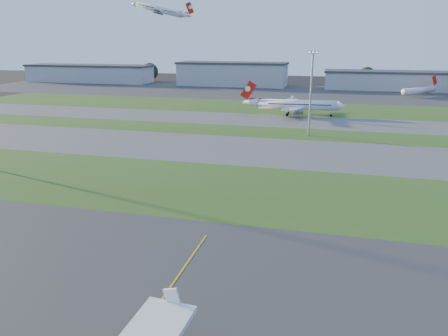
% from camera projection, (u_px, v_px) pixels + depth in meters
% --- Properties ---
extents(grass_strip_a, '(300.00, 34.00, 0.01)m').
position_uv_depth(grass_strip_a, '(214.00, 188.00, 88.61)').
color(grass_strip_a, '#32501A').
rests_on(grass_strip_a, ground).
extents(taxiway_a, '(300.00, 32.00, 0.01)m').
position_uv_depth(taxiway_a, '(247.00, 150.00, 119.26)').
color(taxiway_a, '#515154').
rests_on(taxiway_a, ground).
extents(grass_strip_b, '(300.00, 18.00, 0.01)m').
position_uv_depth(grass_strip_b, '(262.00, 132.00, 142.48)').
color(grass_strip_b, '#32501A').
rests_on(grass_strip_b, ground).
extents(taxiway_b, '(300.00, 26.00, 0.01)m').
position_uv_depth(taxiway_b, '(272.00, 121.00, 162.92)').
color(taxiway_b, '#515154').
rests_on(taxiway_b, ground).
extents(grass_strip_c, '(300.00, 40.00, 0.01)m').
position_uv_depth(grass_strip_c, '(283.00, 108.00, 193.57)').
color(grass_strip_c, '#32501A').
rests_on(grass_strip_c, ground).
extents(apron_far, '(400.00, 80.00, 0.01)m').
position_uv_depth(apron_far, '(296.00, 93.00, 249.30)').
color(apron_far, '#333335').
rests_on(apron_far, ground).
extents(airliner_taxiing, '(38.29, 32.44, 11.94)m').
position_uv_depth(airliner_taxiing, '(296.00, 105.00, 172.91)').
color(airliner_taxiing, white).
rests_on(airliner_taxiing, ground).
extents(airliner_departing, '(33.32, 28.03, 10.48)m').
position_uv_depth(airliner_departing, '(160.00, 10.00, 250.94)').
color(airliner_departing, white).
extents(mini_jet_near, '(20.68, 22.19, 9.48)m').
position_uv_depth(mini_jet_near, '(419.00, 90.00, 232.27)').
color(mini_jet_near, white).
rests_on(mini_jet_near, ground).
extents(light_mast_centre, '(3.20, 0.70, 25.80)m').
position_uv_depth(light_mast_centre, '(311.00, 88.00, 132.84)').
color(light_mast_centre, gray).
rests_on(light_mast_centre, ground).
extents(hangar_far_west, '(91.80, 23.00, 12.20)m').
position_uv_depth(hangar_far_west, '(89.00, 73.00, 311.58)').
color(hangar_far_west, '#96989D').
rests_on(hangar_far_west, ground).
extents(hangar_west, '(71.40, 23.00, 15.20)m').
position_uv_depth(hangar_west, '(232.00, 74.00, 285.86)').
color(hangar_west, '#96989D').
rests_on(hangar_west, ground).
extents(hangar_east, '(81.60, 23.00, 11.20)m').
position_uv_depth(hangar_east, '(394.00, 80.00, 262.34)').
color(hangar_east, '#96989D').
rests_on(hangar_east, ground).
extents(tree_far_west, '(11.00, 11.00, 12.00)m').
position_uv_depth(tree_far_west, '(52.00, 71.00, 333.19)').
color(tree_far_west, black).
rests_on(tree_far_west, ground).
extents(tree_west, '(12.10, 12.10, 13.20)m').
position_uv_depth(tree_west, '(150.00, 71.00, 315.59)').
color(tree_west, black).
rests_on(tree_west, ground).
extents(tree_mid_west, '(9.90, 9.90, 10.80)m').
position_uv_depth(tree_mid_west, '(272.00, 76.00, 290.56)').
color(tree_mid_west, black).
rests_on(tree_mid_west, ground).
extents(tree_mid_east, '(11.55, 11.55, 12.60)m').
position_uv_depth(tree_mid_east, '(367.00, 76.00, 278.62)').
color(tree_mid_east, black).
rests_on(tree_mid_east, ground).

